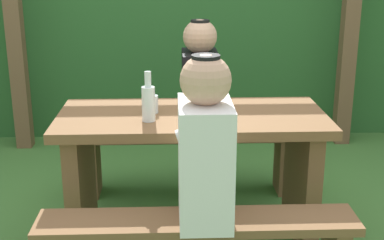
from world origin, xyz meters
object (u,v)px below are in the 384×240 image
object	(u,v)px
drinking_glass	(152,104)
bottle_left	(148,102)
person_black_coat	(200,82)
bench_far	(188,149)
cell_phone	(212,109)
person_white_shirt	(205,146)
picnic_table	(192,155)

from	to	relation	value
drinking_glass	bottle_left	xyz separation A→B (m)	(-0.01, -0.14, 0.05)
bottle_left	person_black_coat	bearing A→B (deg)	67.40
bench_far	cell_phone	xyz separation A→B (m)	(0.11, -0.52, 0.42)
person_black_coat	bottle_left	bearing A→B (deg)	-112.60
bottle_left	bench_far	bearing A→B (deg)	72.68
person_white_shirt	bottle_left	xyz separation A→B (m)	(-0.25, 0.47, 0.07)
cell_phone	bench_far	bearing A→B (deg)	92.22
picnic_table	bench_far	distance (m)	0.62
person_black_coat	drinking_glass	distance (m)	0.63
person_black_coat	bottle_left	world-z (taller)	person_black_coat
picnic_table	person_white_shirt	world-z (taller)	person_white_shirt
drinking_glass	bench_far	bearing A→B (deg)	69.57
person_black_coat	picnic_table	bearing A→B (deg)	-97.03
bench_far	cell_phone	size ratio (longest dim) A/B	10.00
bench_far	person_white_shirt	xyz separation A→B (m)	(0.03, -1.18, 0.45)
bench_far	person_black_coat	size ratio (longest dim) A/B	1.95
picnic_table	person_white_shirt	distance (m)	0.64
bottle_left	cell_phone	distance (m)	0.39
cell_phone	bottle_left	bearing A→B (deg)	-159.91
person_white_shirt	bench_far	bearing A→B (deg)	91.51
picnic_table	cell_phone	xyz separation A→B (m)	(0.11, 0.07, 0.23)
picnic_table	bench_far	size ratio (longest dim) A/B	1.00
person_black_coat	drinking_glass	world-z (taller)	person_black_coat
picnic_table	drinking_glass	xyz separation A→B (m)	(-0.21, 0.03, 0.28)
drinking_glass	bottle_left	distance (m)	0.15
person_white_shirt	cell_phone	world-z (taller)	person_white_shirt
drinking_glass	cell_phone	distance (m)	0.32
person_black_coat	cell_phone	xyz separation A→B (m)	(0.04, -0.52, -0.03)
person_white_shirt	cell_phone	xyz separation A→B (m)	(0.08, 0.66, -0.03)
bench_far	person_black_coat	world-z (taller)	person_black_coat
person_white_shirt	picnic_table	bearing A→B (deg)	93.03
person_white_shirt	cell_phone	distance (m)	0.66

